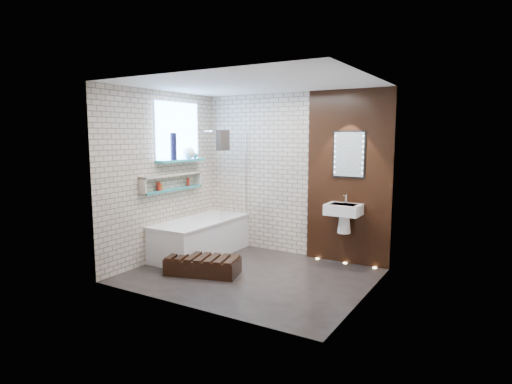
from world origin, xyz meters
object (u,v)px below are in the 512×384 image
Objects in this scene: bathtub at (201,237)px; walnut_step at (203,266)px; led_mirror at (349,154)px; washbasin at (344,214)px; bath_screen at (234,175)px.

bathtub is 0.99m from walnut_step.
washbasin is at bearing -90.00° from led_mirror.
bathtub is 2.68m from led_mirror.
bath_screen is 1.39× the size of walnut_step.
walnut_step is (0.62, -0.75, -0.18)m from bathtub.
led_mirror is at bearing 19.78° from bathtub.
led_mirror is (2.17, 0.78, 1.36)m from bathtub.
washbasin is 0.83× the size of led_mirror.
bath_screen is at bearing -174.22° from washbasin.
bathtub is 2.32m from washbasin.
bathtub is 1.72× the size of walnut_step.
bath_screen is at bearing 102.78° from walnut_step.
washbasin is 0.57× the size of walnut_step.
walnut_step is at bearing -135.33° from led_mirror.
walnut_step is at bearing -50.20° from bathtub.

